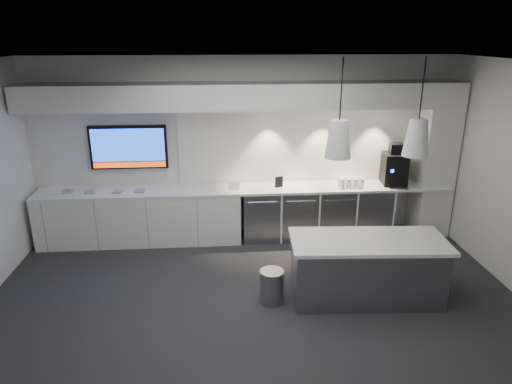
{
  "coord_description": "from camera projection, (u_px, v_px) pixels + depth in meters",
  "views": [
    {
      "loc": [
        -0.39,
        -4.97,
        3.31
      ],
      "look_at": [
        0.09,
        1.1,
        1.2
      ],
      "focal_mm": 32.0,
      "sensor_mm": 36.0,
      "label": 1
    }
  ],
  "objects": [
    {
      "name": "floor",
      "position": [
        256.0,
        309.0,
        5.8
      ],
      "size": [
        7.0,
        7.0,
        0.0
      ],
      "primitive_type": "plane",
      "color": "#28282A",
      "rests_on": "ground"
    },
    {
      "name": "ceiling",
      "position": [
        256.0,
        65.0,
        4.81
      ],
      "size": [
        7.0,
        7.0,
        0.0
      ],
      "primitive_type": "plane",
      "rotation": [
        3.14,
        0.0,
        0.0
      ],
      "color": "black",
      "rests_on": "wall_back"
    },
    {
      "name": "wall_back",
      "position": [
        244.0,
        148.0,
        7.66
      ],
      "size": [
        7.0,
        0.0,
        7.0
      ],
      "primitive_type": "plane",
      "rotation": [
        1.57,
        0.0,
        0.0
      ],
      "color": "white",
      "rests_on": "floor"
    },
    {
      "name": "wall_front",
      "position": [
        286.0,
        330.0,
        2.95
      ],
      "size": [
        7.0,
        0.0,
        7.0
      ],
      "primitive_type": "plane",
      "rotation": [
        -1.57,
        0.0,
        0.0
      ],
      "color": "white",
      "rests_on": "floor"
    },
    {
      "name": "back_counter",
      "position": [
        246.0,
        189.0,
        7.56
      ],
      "size": [
        6.8,
        0.65,
        0.04
      ],
      "primitive_type": "cube",
      "color": "white",
      "rests_on": "left_base_cabinets"
    },
    {
      "name": "left_base_cabinets",
      "position": [
        141.0,
        217.0,
        7.57
      ],
      "size": [
        3.3,
        0.63,
        0.86
      ],
      "primitive_type": "cube",
      "color": "white",
      "rests_on": "floor"
    },
    {
      "name": "fridge_unit_a",
      "position": [
        261.0,
        214.0,
        7.72
      ],
      "size": [
        0.6,
        0.61,
        0.85
      ],
      "primitive_type": "cube",
      "color": "gray",
      "rests_on": "floor"
    },
    {
      "name": "fridge_unit_b",
      "position": [
        297.0,
        213.0,
        7.77
      ],
      "size": [
        0.6,
        0.61,
        0.85
      ],
      "primitive_type": "cube",
      "color": "gray",
      "rests_on": "floor"
    },
    {
      "name": "fridge_unit_c",
      "position": [
        334.0,
        212.0,
        7.82
      ],
      "size": [
        0.6,
        0.61,
        0.85
      ],
      "primitive_type": "cube",
      "color": "gray",
      "rests_on": "floor"
    },
    {
      "name": "fridge_unit_d",
      "position": [
        370.0,
        211.0,
        7.86
      ],
      "size": [
        0.6,
        0.61,
        0.85
      ],
      "primitive_type": "cube",
      "color": "gray",
      "rests_on": "floor"
    },
    {
      "name": "backsplash",
      "position": [
        315.0,
        144.0,
        7.71
      ],
      "size": [
        4.6,
        0.03,
        1.3
      ],
      "primitive_type": "cube",
      "color": "white",
      "rests_on": "wall_back"
    },
    {
      "name": "soffit",
      "position": [
        245.0,
        96.0,
        7.08
      ],
      "size": [
        6.9,
        0.6,
        0.4
      ],
      "primitive_type": "cube",
      "color": "white",
      "rests_on": "wall_back"
    },
    {
      "name": "column",
      "position": [
        435.0,
        160.0,
        7.68
      ],
      "size": [
        0.55,
        0.55,
        2.6
      ],
      "primitive_type": "cube",
      "color": "white",
      "rests_on": "floor"
    },
    {
      "name": "wall_tv",
      "position": [
        129.0,
        147.0,
        7.45
      ],
      "size": [
        1.25,
        0.07,
        0.72
      ],
      "color": "black",
      "rests_on": "wall_back"
    },
    {
      "name": "island",
      "position": [
        366.0,
        269.0,
        5.92
      ],
      "size": [
        2.03,
        0.97,
        0.84
      ],
      "rotation": [
        0.0,
        0.0,
        -0.06
      ],
      "color": "gray",
      "rests_on": "floor"
    },
    {
      "name": "bin",
      "position": [
        272.0,
        286.0,
        5.9
      ],
      "size": [
        0.32,
        0.32,
        0.44
      ],
      "primitive_type": "cylinder",
      "rotation": [
        0.0,
        0.0,
        0.01
      ],
      "color": "gray",
      "rests_on": "floor"
    },
    {
      "name": "coffee_machine",
      "position": [
        394.0,
        167.0,
        7.67
      ],
      "size": [
        0.43,
        0.59,
        0.7
      ],
      "rotation": [
        0.0,
        0.0,
        -0.12
      ],
      "color": "black",
      "rests_on": "back_counter"
    },
    {
      "name": "sign_black",
      "position": [
        279.0,
        182.0,
        7.56
      ],
      "size": [
        0.14,
        0.06,
        0.18
      ],
      "primitive_type": "cube",
      "rotation": [
        0.0,
        0.0,
        0.32
      ],
      "color": "black",
      "rests_on": "back_counter"
    },
    {
      "name": "sign_white",
      "position": [
        234.0,
        185.0,
        7.44
      ],
      "size": [
        0.18,
        0.02,
        0.14
      ],
      "primitive_type": "cube",
      "rotation": [
        0.0,
        0.0,
        -0.02
      ],
      "color": "white",
      "rests_on": "back_counter"
    },
    {
      "name": "cup_cluster",
      "position": [
        351.0,
        183.0,
        7.55
      ],
      "size": [
        0.41,
        0.19,
        0.16
      ],
      "primitive_type": null,
      "color": "white",
      "rests_on": "back_counter"
    },
    {
      "name": "tray_a",
      "position": [
        67.0,
        192.0,
        7.33
      ],
      "size": [
        0.16,
        0.16,
        0.02
      ],
      "primitive_type": "cube",
      "rotation": [
        0.0,
        0.0,
        0.01
      ],
      "color": "#979797",
      "rests_on": "back_counter"
    },
    {
      "name": "tray_b",
      "position": [
        90.0,
        192.0,
        7.31
      ],
      "size": [
        0.2,
        0.2,
        0.02
      ],
      "primitive_type": "cube",
      "rotation": [
        0.0,
        0.0,
        0.31
      ],
      "color": "#979797",
      "rests_on": "back_counter"
    },
    {
      "name": "tray_c",
      "position": [
        118.0,
        192.0,
        7.33
      ],
      "size": [
        0.18,
        0.18,
        0.02
      ],
      "primitive_type": "cube",
      "rotation": [
        0.0,
        0.0,
        -0.12
      ],
      "color": "#979797",
      "rests_on": "back_counter"
    },
    {
      "name": "tray_d",
      "position": [
        140.0,
        191.0,
        7.37
      ],
      "size": [
        0.17,
        0.17,
        0.02
      ],
      "primitive_type": "cube",
      "rotation": [
        0.0,
        0.0,
        -0.09
      ],
      "color": "#979797",
      "rests_on": "back_counter"
    },
    {
      "name": "pendant_left",
      "position": [
        339.0,
        139.0,
        5.32
      ],
      "size": [
        0.31,
        0.31,
        1.15
      ],
      "color": "white",
      "rests_on": "ceiling"
    },
    {
      "name": "pendant_right",
      "position": [
        417.0,
        137.0,
        5.39
      ],
      "size": [
        0.31,
        0.31,
        1.15
      ],
      "color": "white",
      "rests_on": "ceiling"
    }
  ]
}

